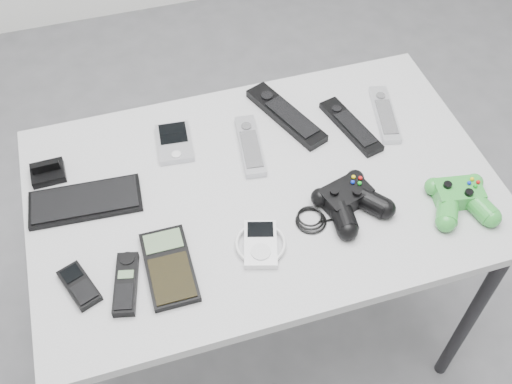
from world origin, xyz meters
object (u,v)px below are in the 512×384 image
object	(u,v)px
remote_silver_a	(250,145)
mp3_player	(261,244)
remote_black_a	(286,115)
remote_silver_b	(385,114)
pda	(174,142)
calculator	(169,266)
remote_black_b	(351,126)
mobile_phone	(79,285)
cordless_handset	(126,284)
controller_green	(460,198)
controller_black	(350,199)
desk	(263,202)
pda_keyboard	(85,201)

from	to	relation	value
remote_silver_a	mp3_player	xyz separation A→B (m)	(-0.06, -0.27, -0.00)
remote_black_a	remote_silver_b	world-z (taller)	remote_black_a
pda	calculator	size ratio (longest dim) A/B	0.68
remote_black_b	mobile_phone	bearing A→B (deg)	-172.84
remote_silver_a	remote_silver_b	xyz separation A→B (m)	(0.35, 0.01, -0.00)
remote_silver_b	cordless_handset	distance (m)	0.75
pda	remote_silver_a	world-z (taller)	same
pda	calculator	distance (m)	0.34
remote_silver_b	controller_green	xyz separation A→B (m)	(0.04, -0.30, 0.01)
remote_silver_b	mp3_player	world-z (taller)	same
calculator	mp3_player	distance (m)	0.19
pda	mobile_phone	size ratio (longest dim) A/B	1.19
remote_silver_a	mp3_player	world-z (taller)	same
cordless_handset	mobile_phone	bearing A→B (deg)	178.36
remote_black_a	controller_black	world-z (taller)	controller_black
desk	remote_silver_a	xyz separation A→B (m)	(0.00, 0.12, 0.07)
pda	remote_silver_b	bearing A→B (deg)	-0.50
desk	cordless_handset	distance (m)	0.38
remote_silver_a	mobile_phone	size ratio (longest dim) A/B	1.81
remote_black_a	mp3_player	world-z (taller)	remote_black_a
mobile_phone	calculator	xyz separation A→B (m)	(0.18, -0.01, 0.00)
mobile_phone	mp3_player	size ratio (longest dim) A/B	0.93
remote_silver_a	mobile_phone	bearing A→B (deg)	-140.90
remote_black_b	controller_black	bearing A→B (deg)	-126.86
pda	calculator	xyz separation A→B (m)	(-0.08, -0.33, -0.00)
mobile_phone	mp3_player	xyz separation A→B (m)	(0.37, -0.01, 0.00)
controller_green	remote_silver_a	bearing A→B (deg)	152.57
controller_green	mp3_player	bearing A→B (deg)	-172.87
cordless_handset	controller_green	distance (m)	0.73
pda_keyboard	remote_silver_a	size ratio (longest dim) A/B	1.28
pda	pda_keyboard	bearing A→B (deg)	-147.08
remote_silver_b	controller_black	xyz separation A→B (m)	(-0.19, -0.24, 0.02)
remote_silver_b	calculator	size ratio (longest dim) A/B	1.06
remote_silver_a	cordless_handset	xyz separation A→B (m)	(-0.34, -0.29, 0.00)
pda_keyboard	remote_silver_a	distance (m)	0.39
pda	remote_black_b	size ratio (longest dim) A/B	0.62
pda	mp3_player	distance (m)	0.35
remote_silver_b	mobile_phone	size ratio (longest dim) A/B	1.84
remote_black_b	desk	bearing A→B (deg)	-170.24
pda	cordless_handset	bearing A→B (deg)	-110.52
mobile_phone	cordless_handset	world-z (taller)	cordless_handset
cordless_handset	pda	bearing A→B (deg)	77.10
mobile_phone	remote_silver_b	bearing A→B (deg)	-2.03
pda	remote_black_b	world-z (taller)	same
calculator	remote_black_b	bearing A→B (deg)	28.19
desk	remote_silver_a	bearing A→B (deg)	87.73
desk	controller_black	size ratio (longest dim) A/B	4.14
desk	calculator	bearing A→B (deg)	-147.95
cordless_handset	controller_black	bearing A→B (deg)	19.80
desk	mobile_phone	distance (m)	0.45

